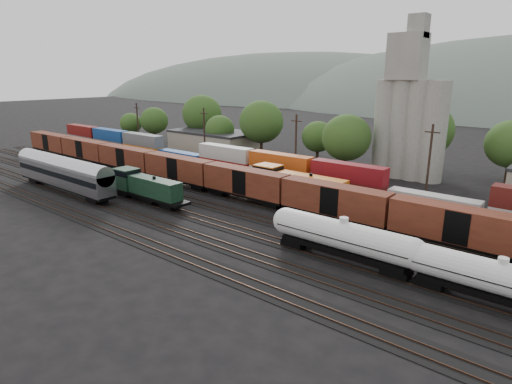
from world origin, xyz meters
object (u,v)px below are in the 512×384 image
Objects in this scene: tank_car_a at (343,237)px; passenger_coach at (63,172)px; green_locomotive at (143,186)px; orange_locomotive at (293,184)px; grain_silo at (409,118)px.

passenger_coach is at bearing -174.13° from tank_car_a.
tank_car_a is at bearing -0.00° from green_locomotive.
grain_silo reaches higher than orange_locomotive.
orange_locomotive is (-16.71, 15.00, -0.01)m from tank_car_a.
grain_silo is at bearing 73.65° from orange_locomotive.
grain_silo is at bearing 102.49° from tank_car_a.
orange_locomotive is 0.66× the size of grain_silo.
green_locomotive is 48.81m from grain_silo.
green_locomotive is 22.96m from orange_locomotive.
tank_car_a is 0.60× the size of grain_silo.
orange_locomotive reaches higher than tank_car_a.
green_locomotive is 34.08m from tank_car_a.
tank_car_a is 48.90m from passenger_coach.
green_locomotive is 0.65× the size of passenger_coach.
green_locomotive is 0.96× the size of tank_car_a.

